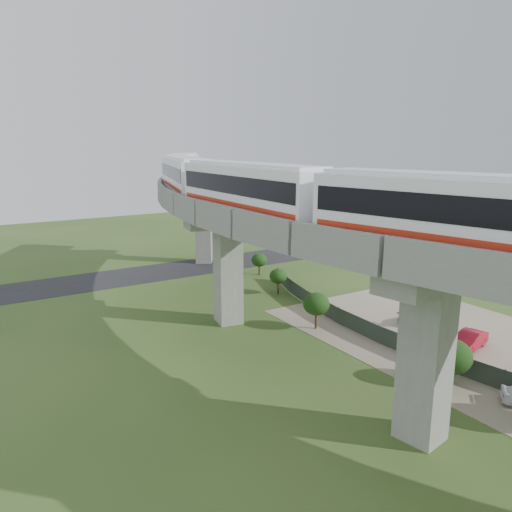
# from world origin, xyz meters

# --- Properties ---
(ground) EXTENTS (160.00, 160.00, 0.00)m
(ground) POSITION_xyz_m (0.00, 0.00, 0.00)
(ground) COLOR #345120
(ground) RESTS_ON ground
(dirt_lot) EXTENTS (18.00, 26.00, 0.04)m
(dirt_lot) POSITION_xyz_m (14.00, -2.00, 0.02)
(dirt_lot) COLOR gray
(dirt_lot) RESTS_ON ground
(asphalt_road) EXTENTS (60.00, 8.00, 0.03)m
(asphalt_road) POSITION_xyz_m (0.00, 30.00, 0.01)
(asphalt_road) COLOR #232326
(asphalt_road) RESTS_ON ground
(viaduct) EXTENTS (19.58, 73.98, 11.40)m
(viaduct) POSITION_xyz_m (3.84, 0.00, 9.05)
(viaduct) COLOR #99968E
(viaduct) RESTS_ON ground
(metro_train) EXTENTS (15.09, 60.69, 3.64)m
(metro_train) POSITION_xyz_m (0.94, 8.42, 12.31)
(metro_train) COLOR white
(metro_train) RESTS_ON ground
(fence) EXTENTS (3.87, 38.73, 1.50)m
(fence) POSITION_xyz_m (9.75, 0.00, 0.75)
(fence) COLOR #2D382D
(fence) RESTS_ON ground
(tree_0) EXTENTS (1.84, 1.84, 2.57)m
(tree_0) POSITION_xyz_m (11.78, 22.50, 1.78)
(tree_0) COLOR #382314
(tree_0) RESTS_ON ground
(tree_1) EXTENTS (1.82, 1.82, 2.68)m
(tree_1) POSITION_xyz_m (9.27, 14.92, 1.90)
(tree_1) COLOR #382314
(tree_1) RESTS_ON ground
(tree_2) EXTENTS (2.22, 2.22, 3.15)m
(tree_2) POSITION_xyz_m (6.24, 4.95, 2.20)
(tree_2) COLOR #382314
(tree_2) RESTS_ON ground
(tree_3) EXTENTS (2.65, 2.65, 3.03)m
(tree_3) POSITION_xyz_m (7.39, -7.35, 1.91)
(tree_3) COLOR #382314
(tree_3) RESTS_ON ground
(car_red) EXTENTS (4.35, 2.35, 1.36)m
(car_red) POSITION_xyz_m (13.32, -4.56, 0.72)
(car_red) COLOR maroon
(car_red) RESTS_ON dirt_lot
(car_dark) EXTENTS (3.94, 1.78, 1.12)m
(car_dark) POSITION_xyz_m (14.69, 1.49, 0.60)
(car_dark) COLOR black
(car_dark) RESTS_ON dirt_lot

